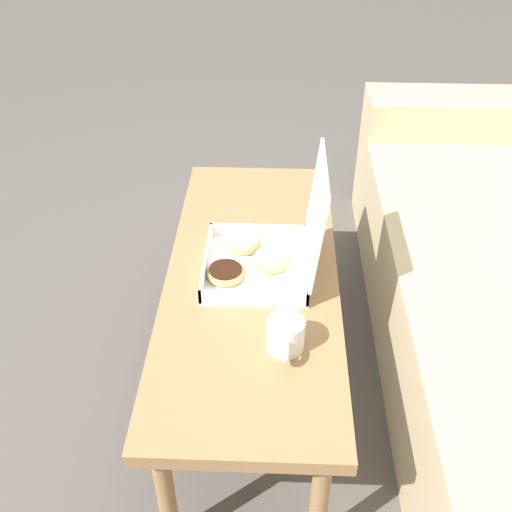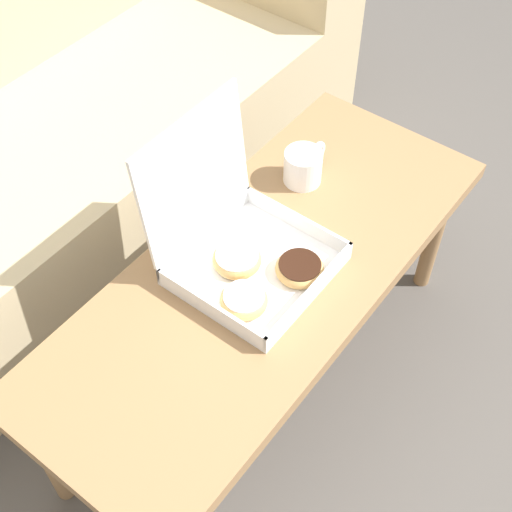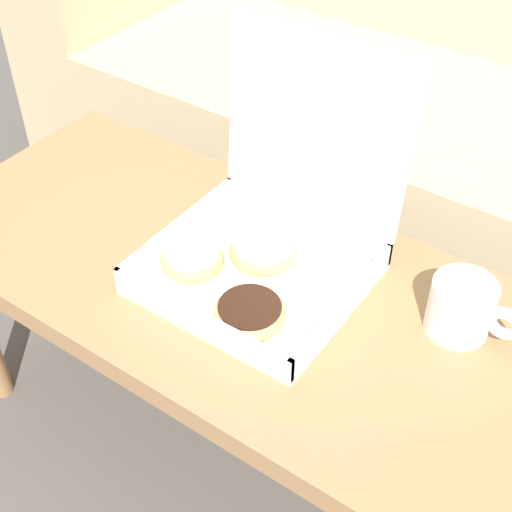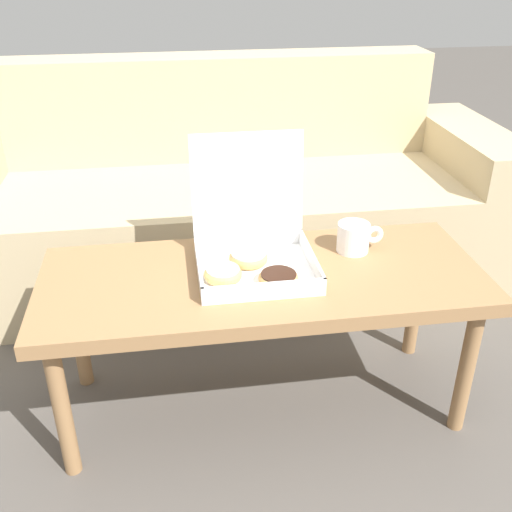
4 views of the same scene
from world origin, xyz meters
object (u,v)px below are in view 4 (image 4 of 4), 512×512
couch (229,204)px  pastry_box (252,249)px  coffee_table (263,289)px  coffee_mug (354,237)px

couch → pastry_box: size_ratio=6.55×
coffee_table → coffee_mug: (0.28, 0.09, 0.09)m
couch → coffee_mug: (0.28, -0.76, 0.20)m
couch → coffee_mug: couch is taller
coffee_table → pastry_box: bearing=126.1°
couch → coffee_mug: 0.84m
couch → coffee_table: couch is taller
couch → coffee_table: bearing=-90.0°
couch → coffee_table: 0.86m
pastry_box → coffee_mug: size_ratio=2.50×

